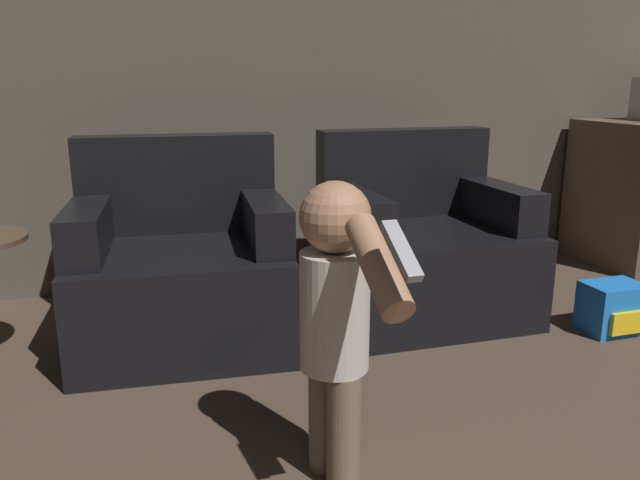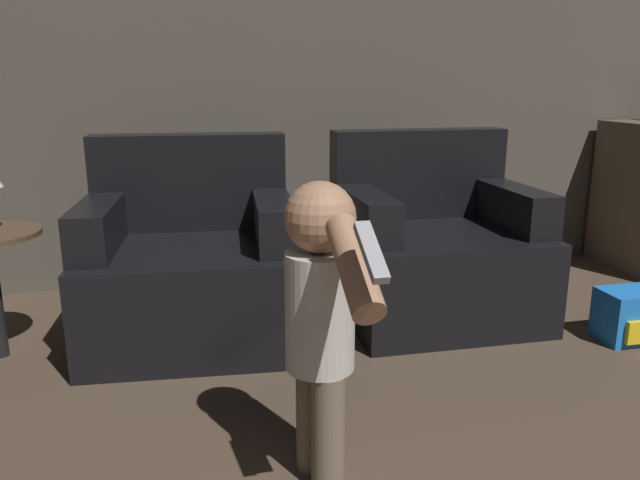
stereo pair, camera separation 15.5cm
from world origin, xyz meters
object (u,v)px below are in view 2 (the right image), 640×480
Objects in this scene: armchair_left at (191,268)px; toy_backpack at (630,316)px; armchair_right at (434,251)px; person_toddler at (321,312)px.

toy_backpack is (1.91, -0.52, -0.21)m from armchair_left.
armchair_right reaches higher than toy_backpack.
person_toddler is (0.32, -1.18, 0.20)m from armchair_left.
armchair_right is 3.46× the size of toy_backpack.
armchair_left is at bearing 164.82° from toy_backpack.
person_toddler reaches higher than toy_backpack.
armchair_left is 1.18m from armchair_right.
armchair_right is 0.92m from toy_backpack.
person_toddler is 1.76m from toy_backpack.
armchair_left is 1.05× the size of armchair_right.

